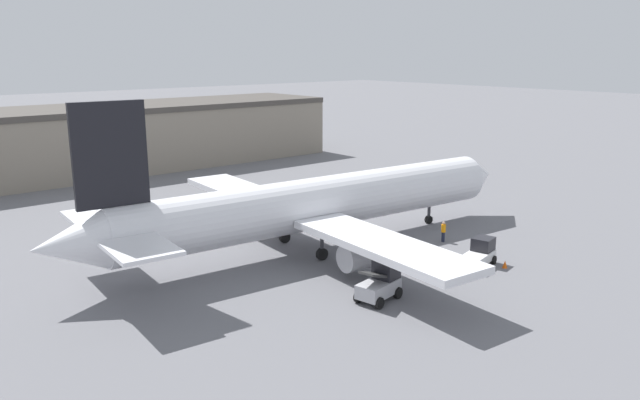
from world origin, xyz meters
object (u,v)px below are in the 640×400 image
object	(u,v)px
baggage_tug	(479,253)
belt_loader_truck	(381,282)
ground_crew_worker	(443,231)
safety_cone_near	(505,264)
airplane	(310,205)

from	to	relation	value
baggage_tug	belt_loader_truck	distance (m)	9.94
baggage_tug	belt_loader_truck	world-z (taller)	belt_loader_truck
belt_loader_truck	ground_crew_worker	bearing A→B (deg)	12.01
ground_crew_worker	safety_cone_near	distance (m)	7.05
belt_loader_truck	safety_cone_near	world-z (taller)	belt_loader_truck
airplane	safety_cone_near	world-z (taller)	airplane
safety_cone_near	ground_crew_worker	bearing A→B (deg)	76.68
airplane	belt_loader_truck	distance (m)	11.21
baggage_tug	safety_cone_near	world-z (taller)	baggage_tug
baggage_tug	ground_crew_worker	bearing A→B (deg)	51.30
belt_loader_truck	airplane	bearing A→B (deg)	63.96
ground_crew_worker	belt_loader_truck	xyz separation A→B (m)	(-12.46, -5.09, 0.25)
baggage_tug	safety_cone_near	xyz separation A→B (m)	(0.91, -1.57, -0.61)
ground_crew_worker	belt_loader_truck	bearing A→B (deg)	-164.54
ground_crew_worker	belt_loader_truck	size ratio (longest dim) A/B	0.53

